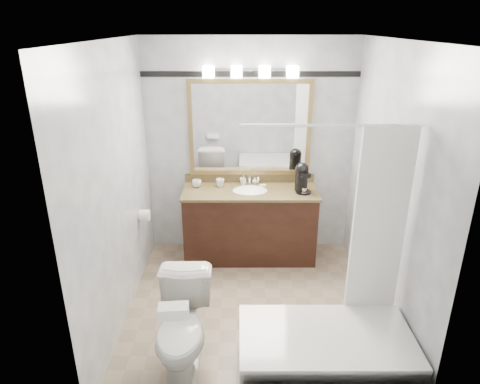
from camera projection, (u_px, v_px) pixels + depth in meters
name	position (u px, v px, depth m)	size (l,w,h in m)	color
room	(253.00, 190.00, 3.76)	(2.42, 2.62, 2.52)	gray
vanity	(250.00, 223.00, 5.00)	(1.53, 0.58, 0.97)	black
mirror	(250.00, 128.00, 4.86)	(1.40, 0.04, 1.10)	olive
vanity_light_bar	(251.00, 72.00, 4.57)	(1.02, 0.14, 0.12)	silver
accent_stripe	(250.00, 74.00, 4.64)	(2.40, 0.01, 0.06)	black
bathtub	(327.00, 350.00, 3.28)	(1.30, 0.75, 1.96)	white
tp_roll	(144.00, 215.00, 4.58)	(0.12, 0.12, 0.11)	white
toilet	(183.00, 329.00, 3.35)	(0.43, 0.76, 0.77)	white
tissue_box	(173.00, 311.00, 2.88)	(0.20, 0.11, 0.08)	white
coffee_maker	(302.00, 177.00, 4.76)	(0.18, 0.21, 0.33)	black
cup_left	(197.00, 183.00, 4.93)	(0.11, 0.11, 0.08)	white
cup_right	(220.00, 183.00, 4.95)	(0.10, 0.10, 0.09)	white
soap_bottle_a	(243.00, 180.00, 5.00)	(0.05, 0.05, 0.11)	white
soap_bottle_b	(255.00, 181.00, 5.03)	(0.06, 0.06, 0.08)	white
soap_bar	(263.00, 186.00, 4.96)	(0.07, 0.05, 0.02)	beige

